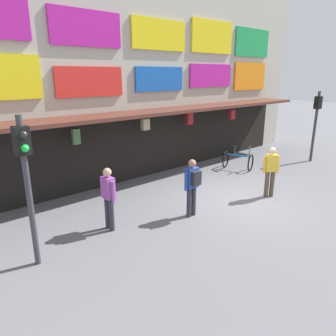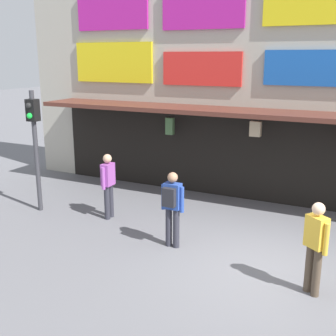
{
  "view_description": "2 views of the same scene",
  "coord_description": "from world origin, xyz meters",
  "px_view_note": "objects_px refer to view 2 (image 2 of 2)",
  "views": [
    {
      "loc": [
        -8.02,
        -5.65,
        3.92
      ],
      "look_at": [
        -1.86,
        1.36,
        1.12
      ],
      "focal_mm": 33.52,
      "sensor_mm": 36.0,
      "label": 1
    },
    {
      "loc": [
        1.61,
        -7.62,
        4.03
      ],
      "look_at": [
        -2.37,
        0.59,
        1.63
      ],
      "focal_mm": 45.53,
      "sensor_mm": 36.0,
      "label": 2
    }
  ],
  "objects_px": {
    "pedestrian_in_yellow": "(108,183)",
    "pedestrian_in_purple": "(315,243)",
    "traffic_light_near": "(34,132)",
    "pedestrian_in_black": "(172,204)"
  },
  "relations": [
    {
      "from": "pedestrian_in_yellow",
      "to": "pedestrian_in_purple",
      "type": "distance_m",
      "value": 5.4
    },
    {
      "from": "pedestrian_in_yellow",
      "to": "pedestrian_in_purple",
      "type": "relative_size",
      "value": 1.0
    },
    {
      "from": "traffic_light_near",
      "to": "pedestrian_in_black",
      "type": "height_order",
      "value": "traffic_light_near"
    },
    {
      "from": "pedestrian_in_yellow",
      "to": "pedestrian_in_purple",
      "type": "height_order",
      "value": "same"
    },
    {
      "from": "traffic_light_near",
      "to": "pedestrian_in_yellow",
      "type": "height_order",
      "value": "traffic_light_near"
    },
    {
      "from": "pedestrian_in_yellow",
      "to": "pedestrian_in_black",
      "type": "distance_m",
      "value": 2.35
    },
    {
      "from": "pedestrian_in_yellow",
      "to": "pedestrian_in_purple",
      "type": "xyz_separation_m",
      "value": [
        5.19,
        -1.48,
        0.0
      ]
    },
    {
      "from": "traffic_light_near",
      "to": "pedestrian_in_purple",
      "type": "bearing_deg",
      "value": -9.07
    },
    {
      "from": "traffic_light_near",
      "to": "pedestrian_in_black",
      "type": "bearing_deg",
      "value": -6.99
    },
    {
      "from": "pedestrian_in_black",
      "to": "pedestrian_in_purple",
      "type": "xyz_separation_m",
      "value": [
        3.0,
        -0.63,
        -0.04
      ]
    }
  ]
}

